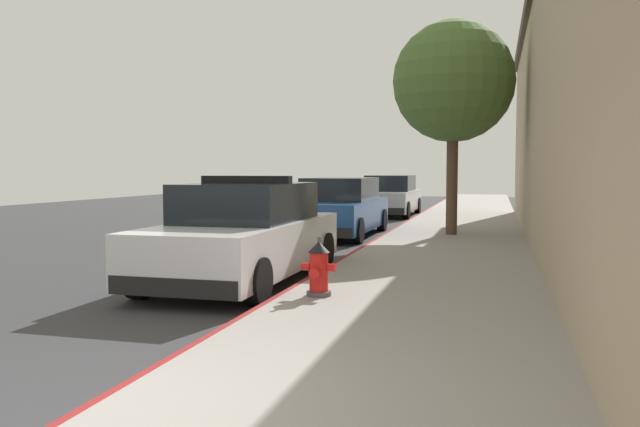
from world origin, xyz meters
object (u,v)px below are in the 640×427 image
at_px(parked_car_silver_ahead, 340,208).
at_px(police_cruiser, 245,235).
at_px(fire_hydrant, 319,269).
at_px(street_tree, 453,82).
at_px(parked_car_dark_far, 390,196).

bearing_deg(parked_car_silver_ahead, police_cruiser, -88.48).
xyz_separation_m(fire_hydrant, street_tree, (1.11, 8.51, 3.42)).
bearing_deg(street_tree, police_cruiser, -112.17).
distance_m(police_cruiser, parked_car_dark_far, 15.29).
distance_m(fire_hydrant, street_tree, 9.24).
distance_m(police_cruiser, fire_hydrant, 2.38).
xyz_separation_m(parked_car_dark_far, fire_hydrant, (1.78, -16.97, -0.23)).
bearing_deg(police_cruiser, parked_car_silver_ahead, 91.52).
relative_size(parked_car_dark_far, fire_hydrant, 6.37).
distance_m(police_cruiser, street_tree, 8.04).
distance_m(parked_car_dark_far, fire_hydrant, 17.06).
height_order(police_cruiser, street_tree, street_tree).
bearing_deg(fire_hydrant, parked_car_dark_far, 95.98).
xyz_separation_m(police_cruiser, street_tree, (2.78, 6.83, 3.19)).
xyz_separation_m(parked_car_dark_far, street_tree, (2.89, -8.46, 3.19)).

